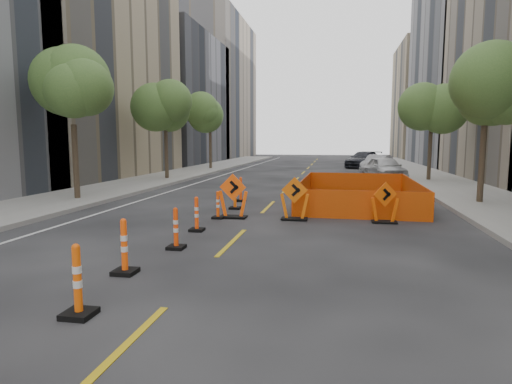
% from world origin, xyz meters
% --- Properties ---
extents(ground_plane, '(140.00, 140.00, 0.00)m').
position_xyz_m(ground_plane, '(0.00, 0.00, 0.00)').
color(ground_plane, black).
extents(sidewalk_left, '(4.00, 90.00, 0.15)m').
position_xyz_m(sidewalk_left, '(-9.00, 12.00, 0.07)').
color(sidewalk_left, gray).
rests_on(sidewalk_left, ground).
extents(sidewalk_right, '(4.00, 90.00, 0.15)m').
position_xyz_m(sidewalk_right, '(9.00, 12.00, 0.07)').
color(sidewalk_right, gray).
rests_on(sidewalk_right, ground).
extents(bld_left_d, '(12.00, 16.00, 14.00)m').
position_xyz_m(bld_left_d, '(-17.00, 39.20, 7.00)').
color(bld_left_d, '#4C4C51').
rests_on(bld_left_d, ground).
extents(bld_left_e, '(12.00, 20.00, 20.00)m').
position_xyz_m(bld_left_e, '(-17.00, 55.60, 10.00)').
color(bld_left_e, gray).
rests_on(bld_left_e, ground).
extents(bld_right_d, '(12.00, 18.00, 20.00)m').
position_xyz_m(bld_right_d, '(17.00, 40.20, 10.00)').
color(bld_right_d, gray).
rests_on(bld_right_d, ground).
extents(bld_right_e, '(12.00, 14.00, 16.00)m').
position_xyz_m(bld_right_e, '(17.00, 58.60, 8.00)').
color(bld_right_e, tan).
rests_on(bld_right_e, ground).
extents(tree_l_b, '(2.80, 2.80, 5.95)m').
position_xyz_m(tree_l_b, '(-8.40, 10.00, 4.53)').
color(tree_l_b, '#382B1E').
rests_on(tree_l_b, ground).
extents(tree_l_c, '(2.80, 2.80, 5.95)m').
position_xyz_m(tree_l_c, '(-8.40, 20.00, 4.53)').
color(tree_l_c, '#382B1E').
rests_on(tree_l_c, ground).
extents(tree_l_d, '(2.80, 2.80, 5.95)m').
position_xyz_m(tree_l_d, '(-8.40, 30.00, 4.53)').
color(tree_l_d, '#382B1E').
rests_on(tree_l_d, ground).
extents(tree_r_b, '(2.80, 2.80, 5.95)m').
position_xyz_m(tree_r_b, '(8.40, 12.00, 4.53)').
color(tree_r_b, '#382B1E').
rests_on(tree_r_b, ground).
extents(tree_r_c, '(2.80, 2.80, 5.95)m').
position_xyz_m(tree_r_c, '(8.40, 22.00, 4.53)').
color(tree_r_c, '#382B1E').
rests_on(tree_r_c, ground).
extents(channelizer_2, '(0.45, 0.45, 1.13)m').
position_xyz_m(channelizer_2, '(-1.14, -1.05, 0.56)').
color(channelizer_2, '#E15009').
rests_on(channelizer_2, ground).
extents(channelizer_3, '(0.44, 0.44, 1.12)m').
position_xyz_m(channelizer_3, '(-1.46, 1.00, 0.56)').
color(channelizer_3, '#FF4D0A').
rests_on(channelizer_3, ground).
extents(channelizer_4, '(0.40, 0.40, 1.03)m').
position_xyz_m(channelizer_4, '(-1.18, 3.06, 0.51)').
color(channelizer_4, '#EC3F09').
rests_on(channelizer_4, ground).
extents(channelizer_5, '(0.40, 0.40, 1.02)m').
position_xyz_m(channelizer_5, '(-1.34, 5.11, 0.51)').
color(channelizer_5, '#FF420A').
rests_on(channelizer_5, ground).
extents(channelizer_6, '(0.37, 0.37, 0.94)m').
position_xyz_m(channelizer_6, '(-1.28, 7.16, 0.47)').
color(channelizer_6, '#E24309').
rests_on(channelizer_6, ground).
extents(channelizer_7, '(0.42, 0.42, 1.06)m').
position_xyz_m(channelizer_7, '(-1.18, 9.21, 0.53)').
color(channelizer_7, '#FF5C0A').
rests_on(channelizer_7, ground).
extents(channelizer_8, '(0.42, 0.42, 1.06)m').
position_xyz_m(channelizer_8, '(-1.41, 11.26, 0.53)').
color(channelizer_8, '#E93D09').
rests_on(channelizer_8, ground).
extents(chevron_sign_left, '(1.03, 0.63, 1.52)m').
position_xyz_m(chevron_sign_left, '(-0.79, 7.36, 0.76)').
color(chevron_sign_left, '#FF520A').
rests_on(chevron_sign_left, ground).
extents(chevron_sign_center, '(0.98, 0.60, 1.44)m').
position_xyz_m(chevron_sign_center, '(1.30, 7.38, 0.72)').
color(chevron_sign_center, '#D85809').
rests_on(chevron_sign_center, ground).
extents(chevron_sign_right, '(1.03, 0.85, 1.33)m').
position_xyz_m(chevron_sign_right, '(4.18, 7.40, 0.67)').
color(chevron_sign_right, '#DD5009').
rests_on(chevron_sign_right, ground).
extents(safety_fence, '(4.72, 7.87, 0.97)m').
position_xyz_m(safety_fence, '(3.53, 11.76, 0.49)').
color(safety_fence, '#DC5C0B').
rests_on(safety_fence, ground).
extents(parked_car_near, '(2.86, 4.88, 1.56)m').
position_xyz_m(parked_car_near, '(5.81, 22.94, 0.78)').
color(parked_car_near, silver).
rests_on(parked_car_near, ground).
extents(parked_car_mid, '(3.09, 4.66, 1.45)m').
position_xyz_m(parked_car_mid, '(5.90, 29.19, 0.73)').
color(parked_car_mid, '#A3A3A8').
rests_on(parked_car_mid, ground).
extents(parked_car_far, '(4.12, 5.73, 1.54)m').
position_xyz_m(parked_car_far, '(5.16, 35.42, 0.77)').
color(parked_car_far, black).
rests_on(parked_car_far, ground).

